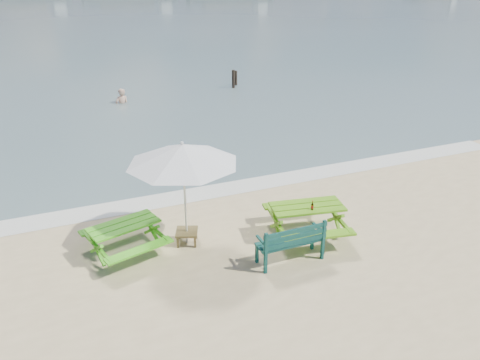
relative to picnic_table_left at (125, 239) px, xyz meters
name	(u,v)px	position (x,y,z in m)	size (l,w,h in m)	color
sea	(56,8)	(2.58, 82.71, -0.35)	(300.00, 300.00, 0.00)	slate
foam_strip	(201,193)	(2.58, 2.31, -0.35)	(22.00, 0.90, 0.01)	silver
picnic_table_left	(125,239)	(0.00, 0.00, 0.00)	(1.96, 2.08, 0.74)	#43AE1A
picnic_table_right	(306,221)	(4.20, -0.94, 0.04)	(2.05, 2.21, 0.83)	#589516
park_bench	(290,249)	(3.32, -1.74, -0.07)	(1.53, 0.53, 0.94)	#0D3A34
side_table	(187,237)	(1.42, -0.14, -0.19)	(0.66, 0.66, 0.33)	brown
patio_umbrella	(183,154)	(1.42, -0.14, 1.92)	(3.28, 3.28, 2.51)	silver
beer_bottle	(312,207)	(4.20, -1.16, 0.55)	(0.06, 0.06, 0.23)	brown
swimmer	(123,107)	(2.21, 13.58, -0.57)	(0.76, 0.59, 1.87)	tan
mooring_pilings	(234,80)	(8.65, 14.69, 0.00)	(0.56, 0.76, 1.20)	black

